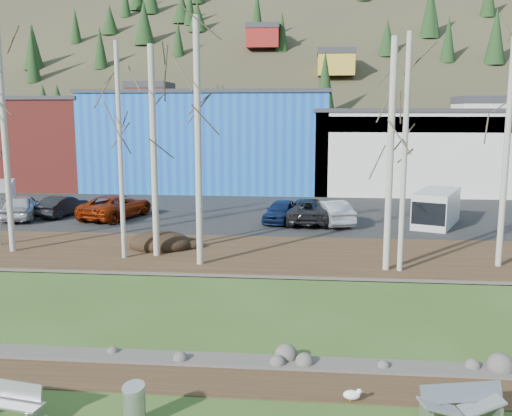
# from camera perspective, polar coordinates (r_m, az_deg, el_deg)

# --- Properties ---
(dirt_strip) EXTENTS (80.00, 1.80, 0.03)m
(dirt_strip) POSITION_cam_1_polar(r_m,az_deg,el_deg) (14.91, -5.50, -16.61)
(dirt_strip) COLOR #382616
(dirt_strip) RESTS_ON ground
(near_bank_rocks) EXTENTS (80.00, 0.80, 0.50)m
(near_bank_rocks) POSITION_cam_1_polar(r_m,az_deg,el_deg) (15.80, -4.80, -15.07)
(near_bank_rocks) COLOR #47423D
(near_bank_rocks) RESTS_ON ground
(river) EXTENTS (80.00, 8.00, 0.90)m
(river) POSITION_cam_1_polar(r_m,az_deg,el_deg) (19.55, -2.64, -10.08)
(river) COLOR black
(river) RESTS_ON ground
(far_bank_rocks) EXTENTS (80.00, 0.80, 0.46)m
(far_bank_rocks) POSITION_cam_1_polar(r_m,az_deg,el_deg) (23.42, -1.23, -6.71)
(far_bank_rocks) COLOR #47423D
(far_bank_rocks) RESTS_ON ground
(far_bank) EXTENTS (80.00, 7.00, 0.15)m
(far_bank) POSITION_cam_1_polar(r_m,az_deg,el_deg) (26.47, -0.43, -4.61)
(far_bank) COLOR #382616
(far_bank) RESTS_ON ground
(parking_lot) EXTENTS (80.00, 14.00, 0.14)m
(parking_lot) POSITION_cam_1_polar(r_m,az_deg,el_deg) (36.70, 1.25, -0.58)
(parking_lot) COLOR black
(parking_lot) RESTS_ON ground
(building_brick) EXTENTS (16.32, 12.24, 7.80)m
(building_brick) POSITION_cam_1_polar(r_m,az_deg,el_deg) (56.72, -22.71, 6.21)
(building_brick) COLOR maroon
(building_brick) RESTS_ON ground
(building_blue) EXTENTS (20.40, 12.24, 8.30)m
(building_blue) POSITION_cam_1_polar(r_m,az_deg,el_deg) (50.81, -4.38, 6.89)
(building_blue) COLOR blue
(building_blue) RESTS_ON ground
(building_white) EXTENTS (18.36, 12.24, 6.80)m
(building_white) POSITION_cam_1_polar(r_m,az_deg,el_deg) (50.97, 16.10, 5.71)
(building_white) COLOR silver
(building_white) RESTS_ON ground
(hillside) EXTENTS (160.00, 72.00, 35.00)m
(hillside) POSITION_cam_1_polar(r_m,az_deg,el_deg) (95.67, 3.98, 16.20)
(hillside) COLOR #2E2B1D
(hillside) RESTS_ON ground
(bench_intact) EXTENTS (1.73, 0.78, 0.83)m
(bench_intact) POSITION_cam_1_polar(r_m,az_deg,el_deg) (14.06, -23.62, -17.31)
(bench_intact) COLOR #9FA1A3
(bench_intact) RESTS_ON ground
(bench_damaged) EXTENTS (1.91, 0.96, 0.81)m
(bench_damaged) POSITION_cam_1_polar(r_m,az_deg,el_deg) (13.61, 19.81, -18.01)
(bench_damaged) COLOR #9FA1A3
(bench_damaged) RESTS_ON ground
(litter_bin) EXTENTS (0.60, 0.60, 0.82)m
(litter_bin) POSITION_cam_1_polar(r_m,az_deg,el_deg) (13.08, -12.06, -18.84)
(litter_bin) COLOR #9FA1A3
(litter_bin) RESTS_ON ground
(seagull) EXTENTS (0.48, 0.22, 0.34)m
(seagull) POSITION_cam_1_polar(r_m,az_deg,el_deg) (13.93, 9.62, -17.92)
(seagull) COLOR gold
(seagull) RESTS_ON ground
(dirt_mound) EXTENTS (3.03, 2.14, 0.59)m
(dirt_mound) POSITION_cam_1_polar(r_m,az_deg,el_deg) (27.59, -9.56, -3.36)
(dirt_mound) COLOR black
(dirt_mound) RESTS_ON far_bank
(birch_0) EXTENTS (0.27, 0.27, 10.25)m
(birch_0) POSITION_cam_1_polar(r_m,az_deg,el_deg) (28.35, -23.81, 6.17)
(birch_0) COLOR beige
(birch_0) RESTS_ON far_bank
(birch_2) EXTENTS (0.28, 0.28, 9.28)m
(birch_2) POSITION_cam_1_polar(r_m,az_deg,el_deg) (25.59, -10.19, 5.46)
(birch_2) COLOR beige
(birch_2) RESTS_ON far_bank
(birch_3) EXTENTS (0.20, 0.20, 9.37)m
(birch_3) POSITION_cam_1_polar(r_m,az_deg,el_deg) (25.46, -13.42, 5.43)
(birch_3) COLOR beige
(birch_3) RESTS_ON far_bank
(birch_4) EXTENTS (0.27, 0.27, 10.23)m
(birch_4) POSITION_cam_1_polar(r_m,az_deg,el_deg) (23.81, -5.81, 6.40)
(birch_4) COLOR beige
(birch_4) RESTS_ON far_bank
(birch_5) EXTENTS (0.22, 0.22, 9.48)m
(birch_5) POSITION_cam_1_polar(r_m,az_deg,el_deg) (23.43, 14.63, 5.16)
(birch_5) COLOR beige
(birch_5) RESTS_ON far_bank
(birch_6) EXTENTS (0.27, 0.27, 9.32)m
(birch_6) POSITION_cam_1_polar(r_m,az_deg,el_deg) (23.47, 13.28, 5.03)
(birch_6) COLOR beige
(birch_6) RESTS_ON far_bank
(birch_7) EXTENTS (0.25, 0.25, 10.80)m
(birch_7) POSITION_cam_1_polar(r_m,az_deg,el_deg) (25.51, 23.85, 6.49)
(birch_7) COLOR beige
(birch_7) RESTS_ON far_bank
(car_0) EXTENTS (2.85, 4.76, 1.52)m
(car_0) POSITION_cam_1_polar(r_m,az_deg,el_deg) (37.28, -22.38, 0.14)
(car_0) COLOR silver
(car_0) RESTS_ON parking_lot
(car_1) EXTENTS (2.07, 4.04, 1.27)m
(car_1) POSITION_cam_1_polar(r_m,az_deg,el_deg) (37.49, -18.77, 0.21)
(car_1) COLOR black
(car_1) RESTS_ON parking_lot
(car_2) EXTENTS (3.82, 5.76, 1.47)m
(car_2) POSITION_cam_1_polar(r_m,az_deg,el_deg) (35.76, -13.82, 0.18)
(car_2) COLOR maroon
(car_2) RESTS_ON parking_lot
(car_3) EXTENTS (2.32, 4.04, 1.29)m
(car_3) POSITION_cam_1_polar(r_m,az_deg,el_deg) (33.60, 2.53, -0.30)
(car_3) COLOR #13234E
(car_3) RESTS_ON parking_lot
(car_4) EXTENTS (2.76, 4.49, 1.40)m
(car_4) POSITION_cam_1_polar(r_m,az_deg,el_deg) (33.18, 7.48, -0.42)
(car_4) COLOR silver
(car_4) RESTS_ON parking_lot
(car_5) EXTENTS (2.54, 5.18, 1.42)m
(car_5) POSITION_cam_1_polar(r_m,az_deg,el_deg) (33.56, 5.29, -0.24)
(car_5) COLOR #262629
(car_5) RESTS_ON parking_lot
(van_white) EXTENTS (3.51, 4.94, 1.99)m
(van_white) POSITION_cam_1_polar(r_m,az_deg,el_deg) (34.03, 17.54, -0.02)
(van_white) COLOR silver
(van_white) RESTS_ON parking_lot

